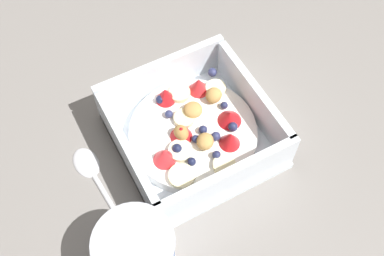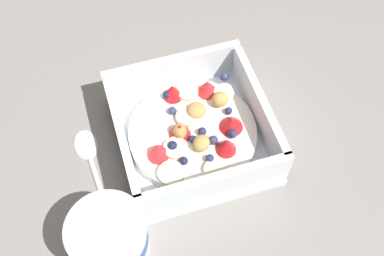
% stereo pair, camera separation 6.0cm
% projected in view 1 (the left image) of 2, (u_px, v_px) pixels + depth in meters
% --- Properties ---
extents(ground_plane, '(2.40, 2.40, 0.00)m').
position_uv_depth(ground_plane, '(182.00, 147.00, 0.62)').
color(ground_plane, gray).
extents(fruit_bowl, '(0.19, 0.19, 0.07)m').
position_uv_depth(fruit_bowl, '(192.00, 131.00, 0.61)').
color(fruit_bowl, white).
rests_on(fruit_bowl, ground).
extents(spoon, '(0.04, 0.17, 0.01)m').
position_uv_depth(spoon, '(95.00, 177.00, 0.60)').
color(spoon, silver).
rests_on(spoon, ground).
extents(yogurt_cup, '(0.09, 0.09, 0.07)m').
position_uv_depth(yogurt_cup, '(136.00, 252.00, 0.51)').
color(yogurt_cup, white).
rests_on(yogurt_cup, ground).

